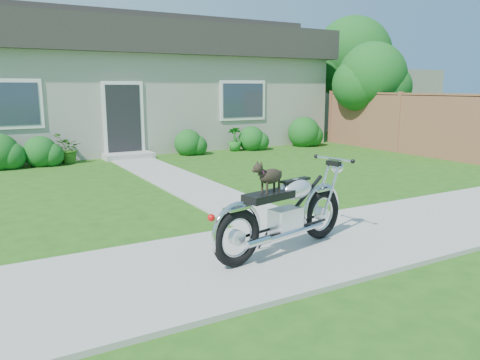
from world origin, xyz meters
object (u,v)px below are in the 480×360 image
(potted_plant_left, at_px, (68,149))
(house, at_px, (140,83))
(motorcycle_with_dog, at_px, (286,211))
(fence, at_px, (399,123))
(tree_near, at_px, (376,80))
(potted_plant_right, at_px, (235,139))
(tree_far, at_px, (356,59))

(potted_plant_left, bearing_deg, house, 47.40)
(house, distance_m, motorcycle_with_dog, 12.34)
(fence, bearing_deg, tree_near, 69.21)
(fence, height_order, motorcycle_with_dog, fence)
(tree_near, relative_size, motorcycle_with_dog, 1.62)
(house, height_order, potted_plant_left, house)
(house, xyz_separation_m, potted_plant_right, (1.97, -3.44, -1.77))
(potted_plant_left, height_order, motorcycle_with_dog, motorcycle_with_dog)
(potted_plant_right, xyz_separation_m, motorcycle_with_dog, (-4.04, -8.61, 0.16))
(tree_near, bearing_deg, fence, -110.79)
(potted_plant_right, bearing_deg, tree_near, -12.52)
(tree_near, relative_size, potted_plant_left, 4.41)
(house, distance_m, tree_near, 8.30)
(house, bearing_deg, tree_near, -33.23)
(fence, bearing_deg, house, 135.26)
(potted_plant_right, bearing_deg, potted_plant_left, 180.00)
(house, bearing_deg, motorcycle_with_dog, -99.74)
(tree_near, distance_m, tree_far, 3.72)
(house, distance_m, potted_plant_left, 5.00)
(tree_near, xyz_separation_m, tree_far, (1.90, 3.08, 0.88))
(house, distance_m, tree_far, 9.02)
(potted_plant_left, height_order, potted_plant_right, potted_plant_left)
(fence, distance_m, tree_far, 5.84)
(potted_plant_right, distance_m, motorcycle_with_dog, 9.51)
(potted_plant_left, bearing_deg, tree_far, 9.33)
(tree_far, height_order, potted_plant_left, tree_far)
(fence, distance_m, potted_plant_left, 9.89)
(tree_far, height_order, motorcycle_with_dog, tree_far)
(house, xyz_separation_m, fence, (6.30, -6.24, -1.22))
(tree_far, distance_m, potted_plant_left, 12.48)
(tree_far, bearing_deg, motorcycle_with_dog, -135.87)
(fence, relative_size, tree_near, 1.85)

